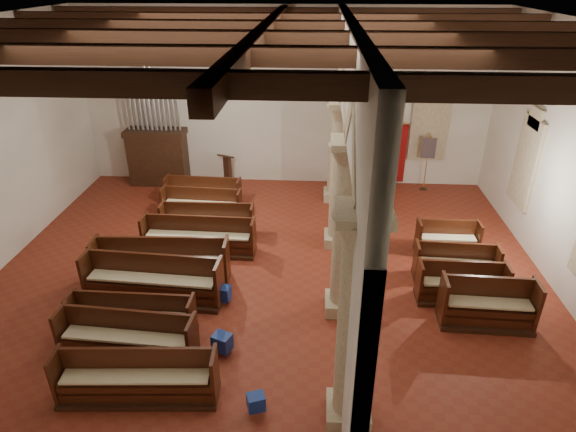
{
  "coord_description": "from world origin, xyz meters",
  "views": [
    {
      "loc": [
        1.12,
        -10.41,
        6.97
      ],
      "look_at": [
        0.45,
        0.5,
        1.35
      ],
      "focal_mm": 30.0,
      "sensor_mm": 36.0,
      "label": 1
    }
  ],
  "objects_px": {
    "lectern": "(228,172)",
    "pipe_organ": "(157,147)",
    "aisle_pew_0": "(486,310)",
    "processional_banner": "(426,170)",
    "nave_pew_0": "(138,383)"
  },
  "relations": [
    {
      "from": "lectern",
      "to": "pipe_organ",
      "type": "bearing_deg",
      "value": -155.3
    },
    {
      "from": "lectern",
      "to": "aisle_pew_0",
      "type": "height_order",
      "value": "lectern"
    },
    {
      "from": "pipe_organ",
      "to": "lectern",
      "type": "relative_size",
      "value": 3.67
    },
    {
      "from": "processional_banner",
      "to": "aisle_pew_0",
      "type": "distance_m",
      "value": 7.31
    },
    {
      "from": "processional_banner",
      "to": "lectern",
      "type": "bearing_deg",
      "value": -178.51
    },
    {
      "from": "processional_banner",
      "to": "pipe_organ",
      "type": "bearing_deg",
      "value": -178.58
    },
    {
      "from": "pipe_organ",
      "to": "processional_banner",
      "type": "xyz_separation_m",
      "value": [
        9.47,
        -0.01,
        -0.62
      ]
    },
    {
      "from": "pipe_organ",
      "to": "aisle_pew_0",
      "type": "xyz_separation_m",
      "value": [
        9.42,
        -7.3,
        -0.99
      ]
    },
    {
      "from": "nave_pew_0",
      "to": "aisle_pew_0",
      "type": "relative_size",
      "value": 1.44
    },
    {
      "from": "processional_banner",
      "to": "aisle_pew_0",
      "type": "xyz_separation_m",
      "value": [
        -0.05,
        -7.3,
        -0.37
      ]
    },
    {
      "from": "aisle_pew_0",
      "to": "nave_pew_0",
      "type": "bearing_deg",
      "value": -158.19
    },
    {
      "from": "processional_banner",
      "to": "aisle_pew_0",
      "type": "height_order",
      "value": "processional_banner"
    },
    {
      "from": "lectern",
      "to": "processional_banner",
      "type": "bearing_deg",
      "value": 24.98
    },
    {
      "from": "pipe_organ",
      "to": "processional_banner",
      "type": "distance_m",
      "value": 9.49
    },
    {
      "from": "nave_pew_0",
      "to": "aisle_pew_0",
      "type": "distance_m",
      "value": 7.31
    }
  ]
}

